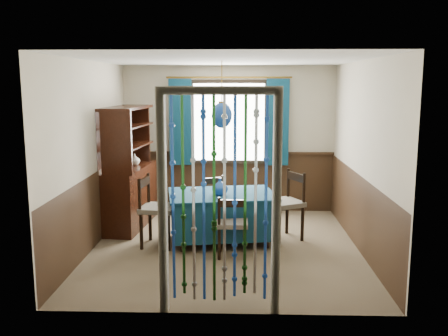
{
  "coord_description": "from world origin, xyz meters",
  "views": [
    {
      "loc": [
        0.2,
        -6.53,
        2.21
      ],
      "look_at": [
        -0.03,
        0.26,
        1.05
      ],
      "focal_mm": 40.0,
      "sensor_mm": 36.0,
      "label": 1
    }
  ],
  "objects_px": {
    "chair_left": "(156,209)",
    "chair_near": "(232,224)",
    "chair_far": "(216,202)",
    "vase_sideboard": "(135,159)",
    "vase_table": "(220,187)",
    "bowl_shelf": "(126,146)",
    "dining_table": "(222,213)",
    "pendant_lamp": "(222,115)",
    "sideboard": "(128,186)",
    "chair_right": "(286,203)"
  },
  "relations": [
    {
      "from": "vase_sideboard",
      "to": "bowl_shelf",
      "type": "bearing_deg",
      "value": -90.0
    },
    {
      "from": "chair_left",
      "to": "pendant_lamp",
      "type": "bearing_deg",
      "value": 108.55
    },
    {
      "from": "dining_table",
      "to": "vase_table",
      "type": "bearing_deg",
      "value": -111.7
    },
    {
      "from": "vase_table",
      "to": "chair_far",
      "type": "bearing_deg",
      "value": 96.87
    },
    {
      "from": "dining_table",
      "to": "pendant_lamp",
      "type": "distance_m",
      "value": 1.37
    },
    {
      "from": "vase_table",
      "to": "chair_left",
      "type": "bearing_deg",
      "value": -174.52
    },
    {
      "from": "chair_left",
      "to": "vase_table",
      "type": "bearing_deg",
      "value": 102.43
    },
    {
      "from": "chair_near",
      "to": "vase_sideboard",
      "type": "height_order",
      "value": "vase_sideboard"
    },
    {
      "from": "chair_right",
      "to": "vase_sideboard",
      "type": "height_order",
      "value": "vase_sideboard"
    },
    {
      "from": "chair_near",
      "to": "vase_table",
      "type": "relative_size",
      "value": 3.87
    },
    {
      "from": "chair_near",
      "to": "chair_left",
      "type": "height_order",
      "value": "chair_left"
    },
    {
      "from": "chair_left",
      "to": "pendant_lamp",
      "type": "distance_m",
      "value": 1.56
    },
    {
      "from": "sideboard",
      "to": "vase_table",
      "type": "height_order",
      "value": "sideboard"
    },
    {
      "from": "pendant_lamp",
      "to": "bowl_shelf",
      "type": "bearing_deg",
      "value": 164.25
    },
    {
      "from": "bowl_shelf",
      "to": "dining_table",
      "type": "bearing_deg",
      "value": -15.75
    },
    {
      "from": "chair_far",
      "to": "vase_sideboard",
      "type": "relative_size",
      "value": 4.06
    },
    {
      "from": "chair_near",
      "to": "pendant_lamp",
      "type": "height_order",
      "value": "pendant_lamp"
    },
    {
      "from": "chair_near",
      "to": "sideboard",
      "type": "distance_m",
      "value": 2.13
    },
    {
      "from": "chair_far",
      "to": "sideboard",
      "type": "distance_m",
      "value": 1.39
    },
    {
      "from": "dining_table",
      "to": "pendant_lamp",
      "type": "height_order",
      "value": "pendant_lamp"
    },
    {
      "from": "sideboard",
      "to": "chair_far",
      "type": "bearing_deg",
      "value": -0.52
    },
    {
      "from": "vase_table",
      "to": "dining_table",
      "type": "bearing_deg",
      "value": 77.56
    },
    {
      "from": "chair_right",
      "to": "sideboard",
      "type": "bearing_deg",
      "value": 49.42
    },
    {
      "from": "dining_table",
      "to": "chair_far",
      "type": "height_order",
      "value": "chair_far"
    },
    {
      "from": "vase_sideboard",
      "to": "dining_table",
      "type": "bearing_deg",
      "value": -34.62
    },
    {
      "from": "chair_left",
      "to": "pendant_lamp",
      "type": "relative_size",
      "value": 1.08
    },
    {
      "from": "vase_table",
      "to": "vase_sideboard",
      "type": "relative_size",
      "value": 1.05
    },
    {
      "from": "vase_table",
      "to": "chair_right",
      "type": "bearing_deg",
      "value": 16.77
    },
    {
      "from": "dining_table",
      "to": "vase_table",
      "type": "distance_m",
      "value": 0.41
    },
    {
      "from": "chair_near",
      "to": "vase_table",
      "type": "distance_m",
      "value": 0.65
    },
    {
      "from": "bowl_shelf",
      "to": "sideboard",
      "type": "bearing_deg",
      "value": 99.99
    },
    {
      "from": "chair_far",
      "to": "pendant_lamp",
      "type": "bearing_deg",
      "value": 75.17
    },
    {
      "from": "vase_table",
      "to": "vase_sideboard",
      "type": "xyz_separation_m",
      "value": [
        -1.4,
        1.08,
        0.23
      ]
    },
    {
      "from": "dining_table",
      "to": "chair_right",
      "type": "xyz_separation_m",
      "value": [
        0.9,
        0.18,
        0.11
      ]
    },
    {
      "from": "chair_near",
      "to": "chair_left",
      "type": "xyz_separation_m",
      "value": [
        -1.04,
        0.43,
        0.08
      ]
    },
    {
      "from": "chair_left",
      "to": "chair_near",
      "type": "bearing_deg",
      "value": 74.61
    },
    {
      "from": "chair_near",
      "to": "chair_left",
      "type": "distance_m",
      "value": 1.13
    },
    {
      "from": "bowl_shelf",
      "to": "chair_far",
      "type": "bearing_deg",
      "value": 8.88
    },
    {
      "from": "chair_left",
      "to": "vase_table",
      "type": "distance_m",
      "value": 0.92
    },
    {
      "from": "pendant_lamp",
      "to": "vase_table",
      "type": "distance_m",
      "value": 0.98
    },
    {
      "from": "dining_table",
      "to": "chair_far",
      "type": "bearing_deg",
      "value": 90.75
    },
    {
      "from": "chair_far",
      "to": "vase_table",
      "type": "xyz_separation_m",
      "value": [
        0.08,
        -0.7,
        0.37
      ]
    },
    {
      "from": "vase_sideboard",
      "to": "sideboard",
      "type": "bearing_deg",
      "value": -104.26
    },
    {
      "from": "chair_near",
      "to": "pendant_lamp",
      "type": "bearing_deg",
      "value": 103.77
    },
    {
      "from": "vase_table",
      "to": "chair_near",
      "type": "bearing_deg",
      "value": -71.15
    },
    {
      "from": "chair_near",
      "to": "bowl_shelf",
      "type": "relative_size",
      "value": 3.48
    },
    {
      "from": "chair_right",
      "to": "vase_table",
      "type": "height_order",
      "value": "chair_right"
    },
    {
      "from": "chair_far",
      "to": "bowl_shelf",
      "type": "height_order",
      "value": "bowl_shelf"
    },
    {
      "from": "chair_far",
      "to": "pendant_lamp",
      "type": "relative_size",
      "value": 0.9
    },
    {
      "from": "chair_left",
      "to": "bowl_shelf",
      "type": "xyz_separation_m",
      "value": [
        -0.53,
        0.58,
        0.79
      ]
    }
  ]
}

